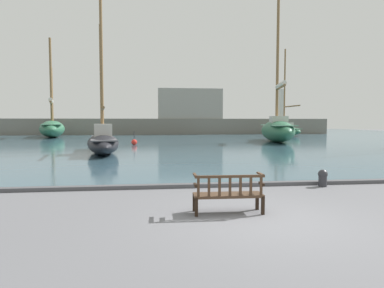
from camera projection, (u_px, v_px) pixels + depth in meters
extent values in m
plane|color=slate|center=(265.00, 220.00, 7.38)|extent=(160.00, 160.00, 0.00)
cube|color=#385666|center=(166.00, 136.00, 50.94)|extent=(100.00, 80.00, 0.08)
cube|color=#4C4C50|center=(225.00, 185.00, 11.19)|extent=(40.00, 0.30, 0.12)
cube|color=black|center=(194.00, 202.00, 8.10)|extent=(0.07, 0.07, 0.42)
cube|color=black|center=(257.00, 201.00, 8.25)|extent=(0.07, 0.07, 0.42)
cube|color=black|center=(196.00, 207.00, 7.65)|extent=(0.07, 0.07, 0.42)
cube|color=black|center=(263.00, 205.00, 7.80)|extent=(0.07, 0.07, 0.42)
cube|color=#422D1E|center=(228.00, 195.00, 7.94)|extent=(1.61, 0.56, 0.06)
cube|color=#422D1E|center=(230.00, 176.00, 7.69)|extent=(1.60, 0.09, 0.06)
cube|color=#422D1E|center=(198.00, 187.00, 7.63)|extent=(0.06, 0.04, 0.41)
cube|color=#422D1E|center=(209.00, 187.00, 7.65)|extent=(0.06, 0.04, 0.41)
cube|color=#422D1E|center=(220.00, 187.00, 7.68)|extent=(0.06, 0.04, 0.41)
cube|color=#422D1E|center=(230.00, 187.00, 7.70)|extent=(0.06, 0.04, 0.41)
cube|color=#422D1E|center=(240.00, 187.00, 7.73)|extent=(0.06, 0.04, 0.41)
cube|color=#422D1E|center=(251.00, 186.00, 7.75)|extent=(0.06, 0.04, 0.41)
cube|color=#422D1E|center=(261.00, 186.00, 7.77)|extent=(0.06, 0.04, 0.41)
cube|color=black|center=(195.00, 185.00, 7.75)|extent=(0.07, 0.30, 0.06)
cube|color=#422D1E|center=(195.00, 175.00, 7.83)|extent=(0.07, 0.47, 0.04)
cube|color=black|center=(262.00, 184.00, 7.91)|extent=(0.07, 0.30, 0.06)
cube|color=#422D1E|center=(261.00, 174.00, 7.98)|extent=(0.07, 0.47, 0.04)
ellipsoid|color=black|center=(103.00, 143.00, 22.42)|extent=(3.22, 8.79, 1.25)
cube|color=#4C4C51|center=(103.00, 138.00, 22.40)|extent=(2.58, 7.69, 0.08)
cube|color=beige|center=(103.00, 131.00, 21.75)|extent=(1.32, 1.82, 0.89)
cylinder|color=brown|center=(101.00, 62.00, 22.28)|extent=(0.20, 0.20, 9.90)
cylinder|color=brown|center=(103.00, 109.00, 20.82)|extent=(0.67, 3.45, 0.16)
cylinder|color=brown|center=(101.00, 81.00, 24.61)|extent=(0.20, 0.20, 7.97)
ellipsoid|color=#2D6647|center=(285.00, 131.00, 50.58)|extent=(2.55, 9.20, 1.35)
cube|color=#5B9375|center=(285.00, 128.00, 50.55)|extent=(1.96, 8.08, 0.08)
cube|color=beige|center=(287.00, 125.00, 49.85)|extent=(1.29, 2.02, 0.85)
cylinder|color=brown|center=(285.00, 89.00, 50.40)|extent=(0.22, 0.22, 11.59)
cylinder|color=brown|center=(292.00, 106.00, 48.18)|extent=(0.37, 4.86, 0.18)
cylinder|color=brown|center=(271.00, 128.00, 55.76)|extent=(0.23, 1.48, 0.18)
ellipsoid|color=#2D6647|center=(52.00, 129.00, 44.85)|extent=(5.69, 11.64, 2.17)
cube|color=#5B9375|center=(52.00, 124.00, 44.81)|extent=(4.62, 10.15, 0.08)
cylinder|color=brown|center=(51.00, 81.00, 44.71)|extent=(0.31, 0.31, 11.19)
cylinder|color=brown|center=(51.00, 103.00, 42.62)|extent=(1.40, 4.80, 0.25)
cylinder|color=silver|center=(51.00, 101.00, 42.61)|extent=(1.53, 4.38, 0.50)
cylinder|color=brown|center=(52.00, 96.00, 47.70)|extent=(0.31, 0.31, 7.81)
cylinder|color=brown|center=(53.00, 124.00, 50.93)|extent=(0.69, 1.91, 0.25)
ellipsoid|color=#2D6647|center=(277.00, 131.00, 34.80)|extent=(4.96, 11.40, 2.16)
cube|color=#5B9375|center=(277.00, 125.00, 34.76)|extent=(4.01, 9.96, 0.08)
cube|color=beige|center=(279.00, 121.00, 33.91)|extent=(1.92, 2.31, 0.87)
cylinder|color=brown|center=(278.00, 57.00, 34.59)|extent=(0.28, 0.28, 13.71)
cylinder|color=brown|center=(281.00, 87.00, 32.79)|extent=(1.03, 4.01, 0.22)
cylinder|color=silver|center=(281.00, 85.00, 32.77)|extent=(1.17, 3.65, 0.45)
cylinder|color=brown|center=(268.00, 125.00, 41.09)|extent=(0.55, 1.68, 0.22)
cylinder|color=#2D2D33|center=(323.00, 180.00, 11.18)|extent=(0.27, 0.27, 0.41)
sphere|color=#2D2D33|center=(323.00, 174.00, 11.17)|extent=(0.31, 0.31, 0.31)
sphere|color=red|center=(134.00, 142.00, 29.90)|extent=(0.50, 0.50, 0.50)
cylinder|color=#2D2D33|center=(134.00, 135.00, 29.86)|extent=(0.06, 0.06, 0.70)
cube|color=slate|center=(165.00, 127.00, 55.00)|extent=(54.17, 2.40, 2.59)
cube|color=gray|center=(190.00, 104.00, 55.27)|extent=(10.34, 2.00, 4.83)
cylinder|color=beige|center=(281.00, 104.00, 57.18)|extent=(1.00, 1.00, 4.97)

